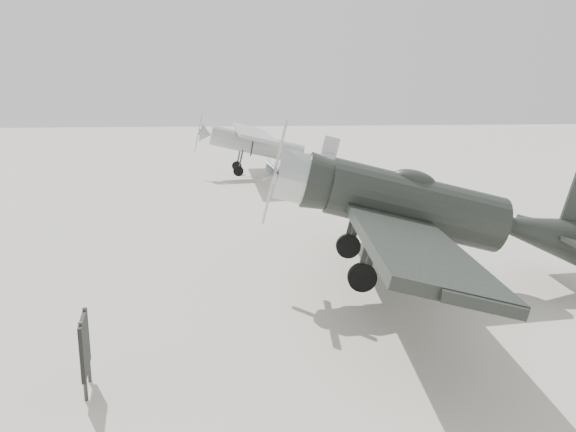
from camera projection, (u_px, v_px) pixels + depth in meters
name	position (u px, v px, depth m)	size (l,w,h in m)	color
ground	(252.00, 309.00, 14.08)	(160.00, 160.00, 0.00)	#AFAA9B
lowwing_monoplane	(431.00, 210.00, 15.06)	(9.37, 13.13, 4.22)	black
highwing_monoplane	(263.00, 142.00, 35.93)	(9.05, 12.67, 3.62)	gray
sign_board	(85.00, 346.00, 10.04)	(0.20, 1.02, 1.47)	#333333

